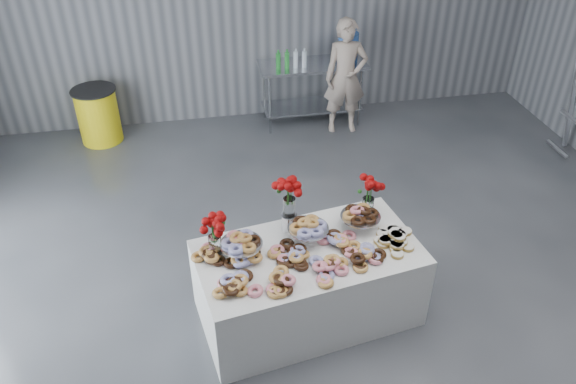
# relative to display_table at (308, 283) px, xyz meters

# --- Properties ---
(ground) EXTENTS (9.00, 9.00, 0.00)m
(ground) POSITION_rel_display_table_xyz_m (0.23, -0.40, -0.38)
(ground) COLOR #36383D
(ground) RESTS_ON ground
(room_walls) EXTENTS (8.04, 9.04, 4.02)m
(room_walls) POSITION_rel_display_table_xyz_m (-0.04, -0.33, 2.26)
(room_walls) COLOR slate
(room_walls) RESTS_ON ground
(display_table) EXTENTS (2.04, 1.29, 0.75)m
(display_table) POSITION_rel_display_table_xyz_m (0.00, 0.00, 0.00)
(display_table) COLOR silver
(display_table) RESTS_ON ground
(prep_table) EXTENTS (1.50, 0.60, 0.90)m
(prep_table) POSITION_rel_display_table_xyz_m (0.87, 3.70, 0.24)
(prep_table) COLOR silver
(prep_table) RESTS_ON ground
(donut_mounds) EXTENTS (1.91, 1.08, 0.09)m
(donut_mounds) POSITION_rel_display_table_xyz_m (-0.00, -0.05, 0.42)
(donut_mounds) COLOR gold
(donut_mounds) RESTS_ON display_table
(cake_stand_left) EXTENTS (0.36, 0.36, 0.17)m
(cake_stand_left) POSITION_rel_display_table_xyz_m (-0.57, 0.06, 0.52)
(cake_stand_left) COLOR silver
(cake_stand_left) RESTS_ON display_table
(cake_stand_mid) EXTENTS (0.36, 0.36, 0.17)m
(cake_stand_mid) POSITION_rel_display_table_xyz_m (0.03, 0.16, 0.52)
(cake_stand_mid) COLOR silver
(cake_stand_mid) RESTS_ON display_table
(cake_stand_right) EXTENTS (0.36, 0.36, 0.17)m
(cake_stand_right) POSITION_rel_display_table_xyz_m (0.52, 0.24, 0.52)
(cake_stand_right) COLOR silver
(cake_stand_right) RESTS_ON display_table
(danish_pile) EXTENTS (0.48, 0.48, 0.11)m
(danish_pile) POSITION_rel_display_table_xyz_m (0.76, -0.03, 0.43)
(danish_pile) COLOR white
(danish_pile) RESTS_ON display_table
(bouquet_left) EXTENTS (0.26, 0.26, 0.42)m
(bouquet_left) POSITION_rel_display_table_xyz_m (-0.78, 0.13, 0.67)
(bouquet_left) COLOR white
(bouquet_left) RESTS_ON display_table
(bouquet_right) EXTENTS (0.26, 0.26, 0.42)m
(bouquet_right) POSITION_rel_display_table_xyz_m (0.64, 0.41, 0.67)
(bouquet_right) COLOR white
(bouquet_right) RESTS_ON display_table
(bouquet_center) EXTENTS (0.26, 0.26, 0.57)m
(bouquet_center) POSITION_rel_display_table_xyz_m (-0.11, 0.34, 0.75)
(bouquet_center) COLOR silver
(bouquet_center) RESTS_ON display_table
(water_jug) EXTENTS (0.28, 0.28, 0.55)m
(water_jug) POSITION_rel_display_table_xyz_m (1.37, 3.70, 0.77)
(water_jug) COLOR #4179DE
(water_jug) RESTS_ON prep_table
(drink_bottles) EXTENTS (0.54, 0.08, 0.27)m
(drink_bottles) POSITION_rel_display_table_xyz_m (0.55, 3.60, 0.66)
(drink_bottles) COLOR #268C33
(drink_bottles) RESTS_ON prep_table
(person) EXTENTS (0.62, 0.44, 1.60)m
(person) POSITION_rel_display_table_xyz_m (1.27, 3.38, 0.42)
(person) COLOR #CC8C93
(person) RESTS_ON ground
(trash_barrel) EXTENTS (0.60, 0.60, 0.76)m
(trash_barrel) POSITION_rel_display_table_xyz_m (-2.11, 3.70, 0.01)
(trash_barrel) COLOR yellow
(trash_barrel) RESTS_ON ground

